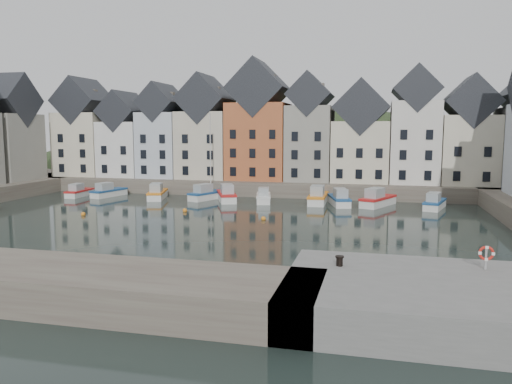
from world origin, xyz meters
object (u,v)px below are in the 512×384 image
(life_ring_post, at_px, (486,254))
(boat_d, at_px, (207,194))
(boat_a, at_px, (79,192))
(mooring_bollard, at_px, (340,260))

(life_ring_post, bearing_deg, boat_d, 128.42)
(boat_a, distance_m, boat_d, 18.75)
(boat_d, bearing_deg, life_ring_post, -29.09)
(boat_d, height_order, mooring_bollard, boat_d)
(mooring_bollard, bearing_deg, life_ring_post, 8.27)
(mooring_bollard, xyz_separation_m, life_ring_post, (7.66, 1.11, 0.55))
(boat_a, relative_size, boat_d, 0.46)
(boat_d, relative_size, life_ring_post, 9.17)
(mooring_bollard, distance_m, life_ring_post, 7.76)
(mooring_bollard, bearing_deg, boat_d, 119.22)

